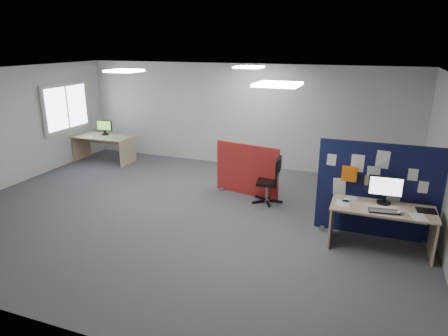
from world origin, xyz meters
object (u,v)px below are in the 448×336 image
(navy_divider, at_px, (376,190))
(red_divider, at_px, (247,170))
(monitor_second, at_px, (104,127))
(office_chair, at_px, (272,177))
(second_desk, at_px, (104,142))
(monitor_main, at_px, (386,189))
(main_desk, at_px, (382,217))

(navy_divider, bearing_deg, red_divider, 157.61)
(navy_divider, bearing_deg, monitor_second, 162.54)
(monitor_second, bearing_deg, navy_divider, -23.67)
(red_divider, relative_size, office_chair, 1.52)
(red_divider, relative_size, monitor_second, 3.31)
(second_desk, bearing_deg, office_chair, -14.61)
(monitor_main, distance_m, office_chair, 2.44)
(main_desk, relative_size, red_divider, 1.06)
(main_desk, bearing_deg, office_chair, 149.16)
(second_desk, height_order, office_chair, office_chair)
(navy_divider, bearing_deg, second_desk, 163.24)
(monitor_main, distance_m, monitor_second, 7.74)
(second_desk, distance_m, monitor_second, 0.42)
(office_chair, bearing_deg, monitor_second, 157.13)
(monitor_main, bearing_deg, second_desk, 159.40)
(second_desk, bearing_deg, navy_divider, -16.76)
(navy_divider, relative_size, office_chair, 2.04)
(monitor_main, relative_size, second_desk, 0.33)
(monitor_main, xyz_separation_m, second_desk, (-7.27, 2.46, -0.43))
(main_desk, relative_size, monitor_main, 2.98)
(monitor_main, bearing_deg, office_chair, 150.35)
(main_desk, xyz_separation_m, second_desk, (-7.26, 2.60, 0.00))
(second_desk, bearing_deg, main_desk, -19.72)
(navy_divider, xyz_separation_m, second_desk, (-7.14, 2.15, -0.28))
(office_chair, bearing_deg, second_desk, 158.14)
(monitor_main, bearing_deg, main_desk, -96.42)
(navy_divider, relative_size, second_desk, 1.24)
(navy_divider, distance_m, monitor_main, 0.37)
(second_desk, relative_size, monitor_second, 3.60)
(second_desk, distance_m, office_chair, 5.32)
(main_desk, relative_size, monitor_second, 3.52)
(red_divider, bearing_deg, monitor_second, 177.29)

